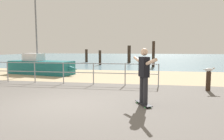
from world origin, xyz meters
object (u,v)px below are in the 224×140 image
Objects in this scene: sailboat at (43,67)px; seagull at (209,70)px; bollard_short at (208,81)px; skateboarder at (144,72)px; skateboard at (143,104)px.

seagull is (9.27, -3.88, 0.36)m from sailboat.
skateboarder is at bearing -134.84° from bollard_short.
skateboard is (6.71, -6.44, -0.46)m from sailboat.
sailboat is at bearing 136.18° from skateboard.
sailboat is 10.05m from seagull.
bollard_short reaches higher than skateboard.
skateboarder is 3.65m from bollard_short.
seagull is at bearing 45.02° from skateboarder.
bollard_short is (2.54, 2.55, -0.61)m from skateboarder.
bollard_short is at bearing 45.16° from skateboarder.
bollard_short is (9.25, -3.89, -0.12)m from sailboat.
sailboat is at bearing 136.18° from skateboarder.
skateboard is at bearing -43.82° from sailboat.
skateboard is at bearing -134.84° from bollard_short.
skateboarder is (6.71, -6.44, 0.49)m from sailboat.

